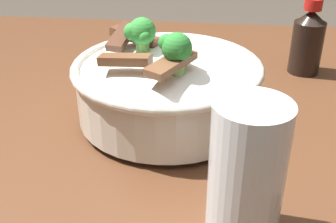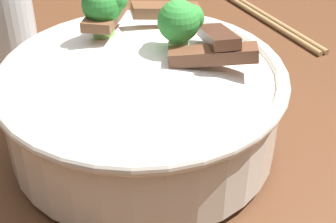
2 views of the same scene
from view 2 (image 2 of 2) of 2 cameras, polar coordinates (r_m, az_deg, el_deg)
rice_bowl at (r=0.43m, az=-2.90°, el=1.85°), size 0.25×0.25×0.14m
drinking_glass at (r=0.59m, az=-18.06°, el=10.01°), size 0.07×0.07×0.14m
chopsticks_pair at (r=0.71m, az=11.04°, el=10.32°), size 0.04×0.22×0.01m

